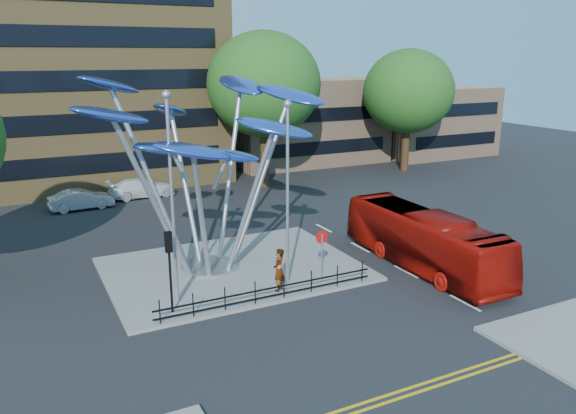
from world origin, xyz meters
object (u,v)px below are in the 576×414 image
tree_far (408,92)px  traffic_light_island (169,255)px  pedestrian (279,270)px  parked_car_right (142,188)px  parked_car_mid (81,200)px  street_lamp_left (171,181)px  tree_right (264,84)px  red_bus (423,240)px  no_entry_sign_island (322,247)px  leaf_sculpture (202,131)px  street_lamp_right (288,178)px

tree_far → traffic_light_island: size_ratio=3.16×
pedestrian → traffic_light_island: bearing=-42.1°
parked_car_right → parked_car_mid: bearing=106.7°
street_lamp_left → pedestrian: 6.13m
tree_right → pedestrian: bearing=-112.8°
tree_right → parked_car_right: size_ratio=2.49×
street_lamp_left → traffic_light_island: 2.96m
pedestrian → red_bus: bearing=135.5°
tree_far → no_entry_sign_island: (-20.00, -19.48, -5.29)m
traffic_light_island → parked_car_right: size_ratio=0.70×
leaf_sculpture → parked_car_mid: 16.30m
leaf_sculpture → traffic_light_island: (-2.93, -4.18, -4.26)m
red_bus → parked_car_right: bearing=115.3°
street_lamp_right → parked_car_right: 20.40m
tree_far → no_entry_sign_island: 28.42m
street_lamp_right → red_bus: street_lamp_right is taller
tree_right → traffic_light_island: (-13.00, -19.50, -5.42)m
street_lamp_right → traffic_light_island: (-5.50, -0.50, -2.48)m
parked_car_mid → red_bus: bearing=-148.3°
parked_car_mid → tree_right: bearing=-90.9°
tree_far → parked_car_mid: 28.90m
red_bus → parked_car_mid: bearing=127.0°
tree_right → pedestrian: tree_right is taller
tree_right → street_lamp_left: size_ratio=1.38×
traffic_light_island → parked_car_right: traffic_light_island is taller
traffic_light_island → parked_car_right: (3.34, 20.30, -1.91)m
street_lamp_right → red_bus: bearing=-6.7°
tree_far → street_lamp_right: size_ratio=1.30×
leaf_sculpture → street_lamp_left: leaf_sculpture is taller
no_entry_sign_island → parked_car_right: bearing=100.2°
tree_far → pedestrian: bearing=-138.7°
street_lamp_left → parked_car_mid: street_lamp_left is taller
leaf_sculpture → parked_car_mid: (-4.10, 14.51, -6.18)m
tree_far → pedestrian: (-22.18, -19.50, -5.99)m
street_lamp_left → parked_car_right: 20.06m
traffic_light_island → parked_car_mid: 18.83m
street_lamp_right → pedestrian: (-0.68, -0.50, -3.97)m
parked_car_mid → street_lamp_right: bearing=-164.0°
tree_right → street_lamp_left: 22.49m
street_lamp_left → no_entry_sign_island: 7.47m
leaf_sculpture → street_lamp_left: 4.28m
tree_far → leaf_sculpture: size_ratio=0.85×
tree_right → red_bus: tree_right is taller
no_entry_sign_island → parked_car_mid: (-8.16, 18.68, -1.12)m
street_lamp_right → parked_car_right: bearing=96.2°
tree_right → street_lamp_right: (-7.50, -19.00, -2.94)m
leaf_sculpture → no_entry_sign_island: leaf_sculpture is taller
tree_right → street_lamp_right: 20.64m
street_lamp_left → traffic_light_island: street_lamp_left is taller
pedestrian → parked_car_right: size_ratio=0.40×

